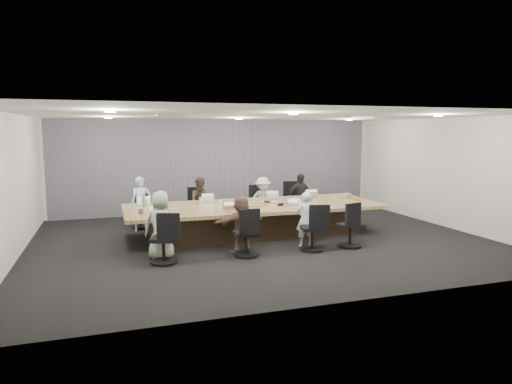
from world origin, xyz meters
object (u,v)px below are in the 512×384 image
object	(u,v)px
chair_7	(350,229)
chair_4	(163,243)
chair_3	(295,203)
chair_1	(199,210)
laptop_5	(234,211)
laptop_6	(295,208)
laptop_4	(158,216)
bottle_green_left	(144,201)
laptop_0	(143,204)
mug_brown	(141,211)
canvas_bag	(346,196)
person_5	(241,224)
conference_table	(255,219)
laptop_3	(308,196)
person_0	(141,204)
person_3	(300,197)
stapler	(281,204)
chair_6	(312,232)
laptop_2	(270,198)
chair_5	(246,237)
person_4	(161,225)
person_6	(305,219)
snack_packet	(358,200)
person_2	(263,200)
chair_2	(259,207)
bottle_clear	(201,202)
person_1	(201,202)

from	to	relation	value
chair_7	chair_4	bearing A→B (deg)	163.25
chair_3	chair_1	bearing A→B (deg)	7.03
laptop_5	laptop_6	bearing A→B (deg)	6.94
laptop_4	bottle_green_left	xyz separation A→B (m)	(-0.18, 1.24, 0.13)
laptop_0	mug_brown	xyz separation A→B (m)	(-0.13, -1.22, 0.05)
canvas_bag	mug_brown	bearing A→B (deg)	-173.47
mug_brown	person_5	bearing A→B (deg)	-25.91
conference_table	laptop_3	xyz separation A→B (m)	(1.76, 0.80, 0.35)
person_0	bottle_green_left	xyz separation A→B (m)	(0.00, -0.91, 0.21)
person_3	mug_brown	world-z (taller)	person_3
mug_brown	laptop_3	bearing A→B (deg)	15.45
stapler	chair_6	bearing A→B (deg)	-105.95
person_5	stapler	xyz separation A→B (m)	(1.25, 1.00, 0.18)
laptop_2	laptop_4	xyz separation A→B (m)	(-3.01, -1.60, 0.00)
chair_3	chair_5	bearing A→B (deg)	60.87
person_3	person_4	world-z (taller)	person_4
person_6	canvas_bag	world-z (taller)	person_6
laptop_0	laptop_5	world-z (taller)	same
chair_3	laptop_3	xyz separation A→B (m)	(-0.00, -0.90, 0.32)
chair_7	laptop_0	bearing A→B (deg)	131.91
chair_4	snack_packet	bearing A→B (deg)	35.66
person_2	bottle_green_left	xyz separation A→B (m)	(-3.19, -0.91, 0.26)
chair_6	person_5	xyz separation A→B (m)	(-1.43, 0.35, 0.20)
chair_2	bottle_green_left	size ratio (longest dim) A/B	2.74
person_4	chair_2	bearing A→B (deg)	-121.84
chair_4	canvas_bag	size ratio (longest dim) A/B	3.27
chair_7	laptop_5	distance (m)	2.51
chair_3	conference_table	bearing A→B (deg)	51.12
chair_1	chair_4	distance (m)	3.65
chair_7	snack_packet	world-z (taller)	snack_packet
chair_7	person_2	distance (m)	3.19
bottle_clear	stapler	distance (m)	1.84
conference_table	person_2	xyz separation A→B (m)	(0.67, 1.35, 0.22)
chair_5	canvas_bag	distance (m)	3.79
chair_1	chair_2	bearing A→B (deg)	-163.64
laptop_0	laptop_5	size ratio (longest dim) A/B	0.86
laptop_5	stapler	distance (m)	1.33
laptop_0	bottle_green_left	size ratio (longest dim) A/B	1.09
laptop_4	snack_packet	world-z (taller)	snack_packet
person_1	bottle_green_left	world-z (taller)	person_1
person_1	chair_1	bearing A→B (deg)	98.60
stapler	canvas_bag	bearing A→B (deg)	-8.84
conference_table	chair_5	xyz separation A→B (m)	(-0.73, -1.70, -0.02)
laptop_4	mug_brown	bearing A→B (deg)	136.74
chair_6	laptop_6	xyz separation A→B (m)	(0.00, 0.90, 0.36)
chair_4	laptop_5	distance (m)	1.88
laptop_2	person_1	bearing A→B (deg)	-11.72
laptop_2	person_4	bearing A→B (deg)	42.08
chair_2	mug_brown	distance (m)	3.96
chair_3	bottle_green_left	xyz separation A→B (m)	(-4.27, -1.26, 0.44)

